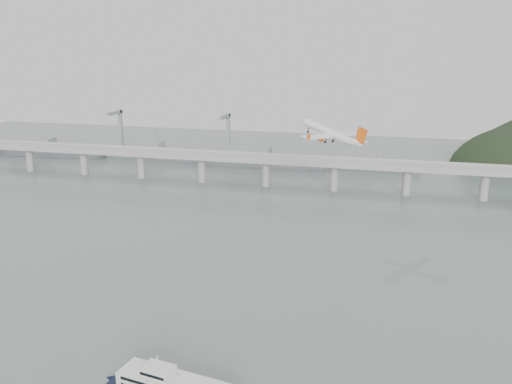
# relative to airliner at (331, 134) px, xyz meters

# --- Properties ---
(ground) EXTENTS (900.00, 900.00, 0.00)m
(ground) POSITION_rel_airliner_xyz_m (-29.06, -91.75, -58.39)
(ground) COLOR slate
(ground) RESTS_ON ground
(bridge) EXTENTS (800.00, 22.00, 23.90)m
(bridge) POSITION_rel_airliner_xyz_m (-30.21, 108.25, -40.74)
(bridge) COLOR #969693
(bridge) RESTS_ON ground
(distant_fleet) EXTENTS (453.00, 60.90, 40.00)m
(distant_fleet) POSITION_rel_airliner_xyz_m (-184.42, 173.33, -52.17)
(distant_fleet) COLOR gray
(distant_fleet) RESTS_ON ground
(airliner) EXTENTS (37.95, 35.97, 12.72)m
(airliner) POSITION_rel_airliner_xyz_m (0.00, 0.00, 0.00)
(airliner) COLOR silver
(airliner) RESTS_ON ground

